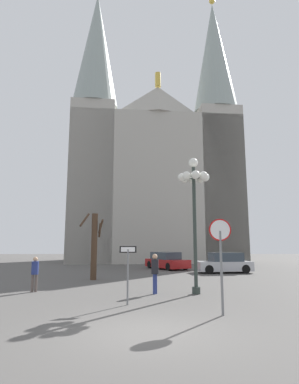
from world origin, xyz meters
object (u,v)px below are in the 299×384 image
at_px(one_way_arrow_sign, 128,267).
at_px(pedestrian_standing, 35,271).
at_px(street_lamp, 194,191).
at_px(parked_car_far_red, 167,261).
at_px(cathedral, 154,169).
at_px(stop_sign, 221,248).
at_px(bare_tree, 94,244).
at_px(parked_car_near_silver, 224,263).
at_px(pedestrian_walking, 155,270).

distance_m(one_way_arrow_sign, pedestrian_standing, 5.45).
bearing_deg(pedestrian_standing, street_lamp, -5.30).
relative_size(one_way_arrow_sign, street_lamp, 0.34).
xyz_separation_m(one_way_arrow_sign, street_lamp, (2.86, 2.46, 3.24)).
xyz_separation_m(parked_car_far_red, pedestrian_standing, (-6.91, -13.04, 0.27)).
height_order(street_lamp, pedestrian_standing, street_lamp).
height_order(cathedral, parked_car_far_red, cathedral).
height_order(stop_sign, bare_tree, bare_tree).
bearing_deg(parked_car_near_silver, pedestrian_standing, -139.49).
bearing_deg(bare_tree, street_lamp, -45.61).
xyz_separation_m(street_lamp, bare_tree, (-5.40, 5.52, -2.41)).
xyz_separation_m(parked_car_far_red, pedestrian_walking, (-1.41, -13.70, 0.36)).
xyz_separation_m(cathedral, bare_tree, (-4.30, -19.78, -9.56)).
height_order(parked_car_far_red, pedestrian_walking, pedestrian_walking).
relative_size(street_lamp, parked_car_near_silver, 1.44).
relative_size(one_way_arrow_sign, bare_tree, 0.50).
xyz_separation_m(cathedral, pedestrian_walking, (-0.70, -25.28, -10.67)).
bearing_deg(bare_tree, pedestrian_standing, -111.39).
height_order(bare_tree, parked_car_far_red, bare_tree).
bearing_deg(parked_car_near_silver, cathedral, 107.60).
xyz_separation_m(stop_sign, parked_car_far_red, (-0.55, 17.88, -1.36)).
relative_size(one_way_arrow_sign, parked_car_near_silver, 0.49).
relative_size(street_lamp, pedestrian_walking, 3.56).
distance_m(street_lamp, bare_tree, 8.09).
bearing_deg(street_lamp, pedestrian_walking, 179.33).
bearing_deg(parked_car_near_silver, pedestrian_walking, -118.72).
height_order(cathedral, parked_car_near_silver, cathedral).
bearing_deg(cathedral, pedestrian_walking, -91.58).
bearing_deg(stop_sign, cathedral, 92.45).
bearing_deg(stop_sign, one_way_arrow_sign, 150.62).
bearing_deg(pedestrian_standing, parked_car_near_silver, 40.51).
bearing_deg(street_lamp, cathedral, 92.50).
relative_size(street_lamp, bare_tree, 1.48).
xyz_separation_m(one_way_arrow_sign, bare_tree, (-2.54, 7.98, 0.82)).
xyz_separation_m(cathedral, parked_car_near_silver, (4.82, -15.21, -11.01)).
distance_m(parked_car_near_silver, parked_car_far_red, 5.48).
bearing_deg(cathedral, stop_sign, -87.55).
bearing_deg(pedestrian_standing, one_way_arrow_sign, -35.24).
distance_m(cathedral, parked_car_far_red, 16.01).
bearing_deg(stop_sign, parked_car_near_silver, 75.97).
height_order(stop_sign, pedestrian_walking, stop_sign).
bearing_deg(one_way_arrow_sign, bare_tree, 107.67).
relative_size(parked_car_far_red, pedestrian_standing, 2.97).
height_order(cathedral, one_way_arrow_sign, cathedral).
bearing_deg(parked_car_near_silver, parked_car_far_red, 138.60).
height_order(parked_car_far_red, pedestrian_standing, pedestrian_standing).
relative_size(stop_sign, pedestrian_walking, 1.72).
distance_m(bare_tree, pedestrian_walking, 6.67).
height_order(stop_sign, pedestrian_standing, stop_sign).
height_order(cathedral, pedestrian_standing, cathedral).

